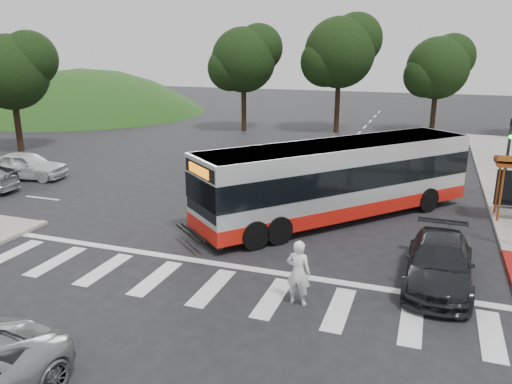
% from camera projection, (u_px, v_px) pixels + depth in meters
% --- Properties ---
extents(ground, '(140.00, 140.00, 0.00)m').
position_uv_depth(ground, '(263.00, 234.00, 20.13)').
color(ground, black).
rests_on(ground, ground).
extents(curb_east, '(0.30, 40.00, 0.15)m').
position_uv_depth(curb_east, '(489.00, 199.00, 24.45)').
color(curb_east, '#9E9991').
rests_on(curb_east, ground).
extents(hillside_nw, '(44.00, 44.00, 10.00)m').
position_uv_depth(hillside_nw, '(85.00, 113.00, 57.57)').
color(hillside_nw, '#173D13').
rests_on(hillside_nw, ground).
extents(crosswalk_ladder, '(18.00, 2.60, 0.01)m').
position_uv_depth(crosswalk_ladder, '(212.00, 288.00, 15.60)').
color(crosswalk_ladder, silver).
rests_on(crosswalk_ladder, ground).
extents(traffic_signal_ne_short, '(0.18, 0.37, 4.00)m').
position_uv_depth(traffic_signal_ne_short, '(508.00, 150.00, 24.03)').
color(traffic_signal_ne_short, black).
rests_on(traffic_signal_ne_short, ground).
extents(tree_north_a, '(6.60, 6.15, 10.17)m').
position_uv_depth(tree_north_a, '(341.00, 51.00, 42.41)').
color(tree_north_a, black).
rests_on(tree_north_a, ground).
extents(tree_north_b, '(5.72, 5.33, 8.43)m').
position_uv_depth(tree_north_b, '(439.00, 67.00, 41.99)').
color(tree_north_b, black).
rests_on(tree_north_b, ground).
extents(tree_north_c, '(6.16, 5.74, 9.30)m').
position_uv_depth(tree_north_c, '(245.00, 59.00, 43.34)').
color(tree_north_c, black).
rests_on(tree_north_c, ground).
extents(tree_west_a, '(5.72, 5.33, 8.43)m').
position_uv_depth(tree_west_a, '(12.00, 71.00, 34.71)').
color(tree_west_a, black).
rests_on(tree_west_a, ground).
extents(transit_bus, '(10.58, 11.61, 3.34)m').
position_uv_depth(transit_bus, '(338.00, 181.00, 21.55)').
color(transit_bus, silver).
rests_on(transit_bus, ground).
extents(pedestrian, '(0.76, 0.53, 1.98)m').
position_uv_depth(pedestrian, '(298.00, 273.00, 14.36)').
color(pedestrian, white).
rests_on(pedestrian, ground).
extents(dark_sedan, '(2.12, 4.97, 1.43)m').
position_uv_depth(dark_sedan, '(439.00, 263.00, 15.68)').
color(dark_sedan, black).
rests_on(dark_sedan, ground).
extents(west_car_white, '(4.76, 2.51, 1.54)m').
position_uv_depth(west_car_white, '(27.00, 165.00, 28.43)').
color(west_car_white, silver).
rests_on(west_car_white, ground).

